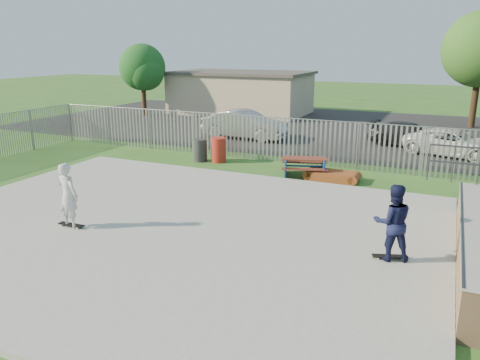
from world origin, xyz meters
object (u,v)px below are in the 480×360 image
at_px(trash_bin_red, 219,150).
at_px(car_white, 454,143).
at_px(tree_left, 142,67).
at_px(skater_navy, 393,222).
at_px(picnic_table, 304,167).
at_px(trash_bin_grey, 200,150).
at_px(car_silver, 245,125).
at_px(funbox, 332,176).
at_px(skater_white, 68,195).
at_px(car_dark, 409,135).

height_order(trash_bin_red, car_white, car_white).
relative_size(tree_left, skater_navy, 2.85).
height_order(picnic_table, trash_bin_grey, trash_bin_grey).
xyz_separation_m(trash_bin_red, skater_navy, (8.37, -7.61, 0.52)).
bearing_deg(car_silver, tree_left, 63.79).
bearing_deg(trash_bin_red, car_white, 30.08).
bearing_deg(trash_bin_grey, tree_left, 134.33).
relative_size(funbox, car_white, 0.40).
relative_size(car_silver, skater_navy, 2.60).
bearing_deg(car_silver, picnic_table, -138.24).
relative_size(trash_bin_grey, skater_white, 0.54).
bearing_deg(car_dark, car_white, -111.60).
height_order(trash_bin_grey, skater_navy, skater_navy).
bearing_deg(picnic_table, funbox, -23.72).
bearing_deg(skater_white, car_dark, -106.72).
bearing_deg(trash_bin_grey, skater_navy, -38.81).
height_order(trash_bin_red, tree_left, tree_left).
relative_size(trash_bin_red, skater_navy, 0.60).
relative_size(car_dark, car_white, 0.94).
distance_m(trash_bin_red, tree_left, 16.55).
xyz_separation_m(car_dark, skater_navy, (0.88, -14.63, 0.45)).
distance_m(trash_bin_grey, car_white, 11.94).
bearing_deg(tree_left, trash_bin_grey, -45.67).
distance_m(car_white, tree_left, 22.41).
bearing_deg(trash_bin_grey, skater_white, -84.93).
bearing_deg(car_dark, funbox, 177.56).
height_order(car_white, skater_white, skater_white).
relative_size(funbox, trash_bin_red, 1.61).
bearing_deg(skater_navy, funbox, -85.86).
relative_size(trash_bin_red, trash_bin_grey, 1.10).
bearing_deg(skater_navy, tree_left, -62.67).
xyz_separation_m(tree_left, skater_navy, (20.26, -18.73, -2.47)).
bearing_deg(tree_left, trash_bin_red, -43.08).
bearing_deg(skater_navy, car_silver, -74.00).
height_order(funbox, car_silver, car_silver).
relative_size(car_silver, car_white, 1.08).
bearing_deg(trash_bin_red, picnic_table, -10.33).
height_order(picnic_table, skater_navy, skater_navy).
bearing_deg(funbox, car_dark, 75.37).
distance_m(picnic_table, tree_left, 20.27).
relative_size(trash_bin_red, car_dark, 0.26).
distance_m(funbox, skater_white, 9.89).
xyz_separation_m(funbox, car_dark, (2.11, 7.91, 0.45)).
distance_m(car_silver, skater_white, 14.70).
bearing_deg(car_dark, car_silver, 112.38).
bearing_deg(car_white, trash_bin_red, 136.82).
relative_size(picnic_table, car_white, 0.48).
distance_m(picnic_table, car_white, 8.34).
bearing_deg(funbox, tree_left, 145.49).
height_order(funbox, skater_navy, skater_navy).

